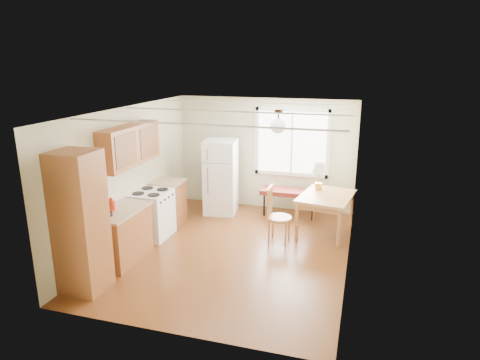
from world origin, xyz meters
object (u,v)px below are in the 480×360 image
at_px(refrigerator, 221,177).
at_px(chair, 274,211).
at_px(bench, 290,193).
at_px(dining_table, 326,200).

height_order(refrigerator, chair, refrigerator).
bearing_deg(refrigerator, bench, 2.25).
bearing_deg(chair, dining_table, 38.58).
distance_m(dining_table, chair, 1.12).
bearing_deg(refrigerator, dining_table, -19.43).
height_order(refrigerator, dining_table, refrigerator).
xyz_separation_m(bench, dining_table, (0.85, -0.77, 0.16)).
height_order(dining_table, chair, chair).
bearing_deg(chair, bench, 89.49).
bearing_deg(bench, chair, -92.20).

